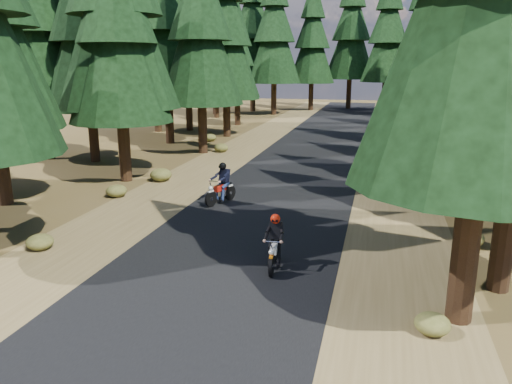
% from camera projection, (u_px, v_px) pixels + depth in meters
% --- Properties ---
extents(ground, '(120.00, 120.00, 0.00)m').
position_uv_depth(ground, '(244.00, 239.00, 15.25)').
color(ground, '#443418').
rests_on(ground, ground).
extents(road, '(6.00, 100.00, 0.01)m').
position_uv_depth(road, '(277.00, 197.00, 19.94)').
color(road, black).
rests_on(road, ground).
extents(shoulder_l, '(3.20, 100.00, 0.01)m').
position_uv_depth(shoulder_l, '(170.00, 190.00, 21.02)').
color(shoulder_l, brown).
rests_on(shoulder_l, ground).
extents(shoulder_r, '(3.20, 100.00, 0.01)m').
position_uv_depth(shoulder_r, '(396.00, 205.00, 18.86)').
color(shoulder_r, brown).
rests_on(shoulder_r, ground).
extents(pine_forest, '(34.59, 55.08, 16.32)m').
position_uv_depth(pine_forest, '(327.00, 21.00, 33.02)').
color(pine_forest, black).
rests_on(pine_forest, ground).
extents(log_near, '(4.66, 2.64, 0.32)m').
position_uv_depth(log_near, '(449.00, 188.00, 20.68)').
color(log_near, '#4C4233').
rests_on(log_near, ground).
extents(understory_shrubs, '(16.19, 29.20, 0.67)m').
position_uv_depth(understory_shrubs, '(304.00, 174.00, 22.77)').
color(understory_shrubs, '#474C1E').
rests_on(understory_shrubs, ground).
extents(rider_lead, '(0.59, 1.64, 1.44)m').
position_uv_depth(rider_lead, '(274.00, 251.00, 12.93)').
color(rider_lead, silver).
rests_on(rider_lead, road).
extents(rider_follow, '(1.14, 1.82, 1.56)m').
position_uv_depth(rider_follow, '(221.00, 190.00, 18.93)').
color(rider_follow, '#A7150B').
rests_on(rider_follow, road).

